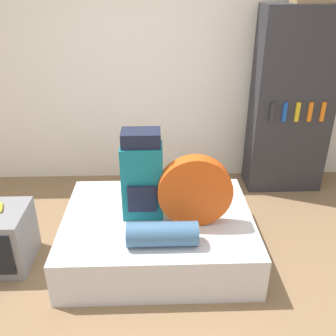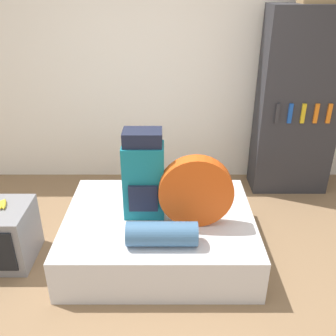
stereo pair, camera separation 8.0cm
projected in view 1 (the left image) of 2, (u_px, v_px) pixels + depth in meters
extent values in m
plane|color=#846647|center=(155.00, 292.00, 2.91)|extent=(16.00, 16.00, 0.00)
cube|color=white|center=(153.00, 69.00, 4.11)|extent=(8.00, 0.05, 2.60)
cube|color=silver|center=(158.00, 234.00, 3.27)|extent=(1.60, 1.25, 0.38)
cube|color=#14707F|center=(142.00, 181.00, 3.07)|extent=(0.33, 0.22, 0.64)
cube|color=#191E33|center=(141.00, 138.00, 2.91)|extent=(0.31, 0.21, 0.12)
cube|color=#191E33|center=(142.00, 199.00, 3.00)|extent=(0.23, 0.03, 0.23)
cylinder|color=#D14C14|center=(195.00, 191.00, 2.96)|extent=(0.59, 0.13, 0.59)
cylinder|color=#3D668E|center=(162.00, 234.00, 2.80)|extent=(0.54, 0.19, 0.19)
ellipsoid|color=yellow|center=(1.00, 207.00, 3.04)|extent=(0.08, 0.16, 0.03)
cube|color=#2D2D33|center=(291.00, 103.00, 4.02)|extent=(0.83, 0.39, 1.98)
cube|color=#2D2D33|center=(272.00, 112.00, 3.85)|extent=(0.04, 0.02, 0.20)
cube|color=#194CB2|center=(285.00, 112.00, 3.85)|extent=(0.04, 0.02, 0.20)
cube|color=gold|center=(297.00, 112.00, 3.85)|extent=(0.04, 0.02, 0.20)
cube|color=orange|center=(310.00, 112.00, 3.86)|extent=(0.04, 0.02, 0.20)
cube|color=orange|center=(323.00, 112.00, 3.86)|extent=(0.04, 0.02, 0.20)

